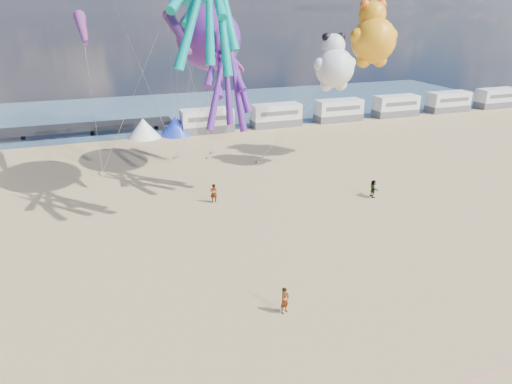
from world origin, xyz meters
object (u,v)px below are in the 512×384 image
Objects in this scene: motorhome_0 at (207,121)px; motorhome_3 at (396,106)px; motorhome_1 at (276,115)px; kite_panda at (335,68)px; tent_blue at (176,125)px; tent_white at (144,128)px; sandbag_d at (213,153)px; standing_person at (285,300)px; beachgoer_5 at (214,193)px; sandbag_a at (103,173)px; kite_octopus_purple at (208,38)px; windsock_left at (83,29)px; sandbag_c at (259,162)px; windsock_mid at (179,33)px; motorhome_2 at (339,110)px; kite_teddy_orange at (374,41)px; motorhome_5 at (496,98)px; windsock_right at (229,56)px; sandbag_b at (209,158)px; beachgoer_4 at (373,189)px; sandbag_e at (177,157)px; motorhome_4 at (448,102)px.

motorhome_3 is at bearing 0.00° from motorhome_0.
kite_panda is (-1.35, -17.62, 8.20)m from motorhome_1.
motorhome_0 is 1.00× the size of motorhome_1.
tent_white is at bearing 180.00° from tent_blue.
kite_panda is (9.80, -8.33, 9.59)m from sandbag_d.
kite_panda is (13.36, 20.35, 8.96)m from standing_person.
sandbag_a is (-8.38, 10.25, -0.69)m from beachgoer_5.
sandbag_d is 13.22m from kite_octopus_purple.
windsock_left is (-8.45, 11.32, 12.35)m from beachgoer_5.
kite_octopus_purple reaches higher than sandbag_c.
sandbag_a is 16.22m from kite_octopus_purple.
sandbag_d is at bearing -55.64° from tent_white.
motorhome_2 is at bearing 30.90° from windsock_mid.
sandbag_d is at bearing 138.92° from kite_panda.
kite_teddy_orange is at bearing -77.25° from motorhome_1.
motorhome_5 is 0.54× the size of kite_octopus_purple.
windsock_right is (3.49, -12.48, 9.43)m from tent_blue.
kite_panda is at bearing -148.74° from kite_teddy_orange.
motorhome_3 is 32.98m from sandbag_b.
beachgoer_4 is at bearing -65.21° from tent_blue.
windsock_right is at bearing 178.89° from kite_teddy_orange.
beachgoer_5 reaches higher than sandbag_b.
kite_panda is (13.15, 4.88, 8.89)m from beachgoer_5.
motorhome_5 is at bearing 0.00° from tent_blue.
kite_octopus_purple reaches higher than windsock_right.
tent_white is at bearing 103.14° from sandbag_e.
motorhome_1 is at bearing 44.55° from standing_person.
beachgoer_5 is (-12.95, 3.37, 0.05)m from beachgoer_4.
tent_white is 30.40m from beachgoer_4.
kite_teddy_orange reaches higher than beachgoer_4.
sandbag_e is (-15.25, -9.63, -1.39)m from motorhome_1.
windsock_left is at bearing 169.68° from sandbag_c.
motorhome_0 is 1.65× the size of tent_blue.
beachgoer_4 is 18.20m from sandbag_b.
sandbag_d is (2.35, -9.29, -1.09)m from tent_blue.
motorhome_2 reaches higher than sandbag_a.
sandbag_a is at bearing -159.28° from motorhome_2.
motorhome_0 is 0.54× the size of kite_octopus_purple.
kite_teddy_orange is at bearing -10.38° from sandbag_c.
motorhome_4 is 42.04m from sandbag_b.
sandbag_d is at bearing 79.06° from kite_octopus_purple.
windsock_left is at bearing -165.08° from motorhome_3.
windsock_left is (-21.60, 6.45, 3.45)m from kite_panda.
motorhome_0 is at bearing -106.78° from beachgoer_5.
motorhome_2 is 28.50m from motorhome_5.
tent_white is at bearing 131.79° from kite_panda.
standing_person is 2.97× the size of sandbag_d.
sandbag_e is (-24.75, -9.63, -1.39)m from motorhome_2.
sandbag_b is (-50.05, -11.02, -1.39)m from motorhome_5.
motorhome_1 and motorhome_3 have the same top height.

